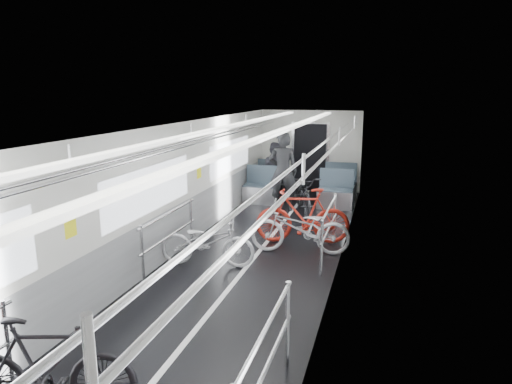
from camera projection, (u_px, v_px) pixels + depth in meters
car_shell at (266, 189)px, 8.78m from camera, size 3.02×14.01×2.41m
bike_left_mid at (47, 367)px, 4.19m from camera, size 1.71×0.94×0.99m
bike_left_far at (207, 242)px, 7.84m from camera, size 1.70×0.79×0.86m
bike_right_mid at (300, 228)px, 8.43m from camera, size 1.91×0.86×0.97m
bike_right_far at (303, 216)px, 8.99m from camera, size 1.92×0.87×1.11m
bike_aisle at (304, 194)px, 11.23m from camera, size 1.22×1.94×0.96m
person_standing at (283, 172)px, 11.36m from camera, size 0.79×0.58×1.99m
person_seated at (274, 170)px, 12.80m from camera, size 0.90×0.79×1.57m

